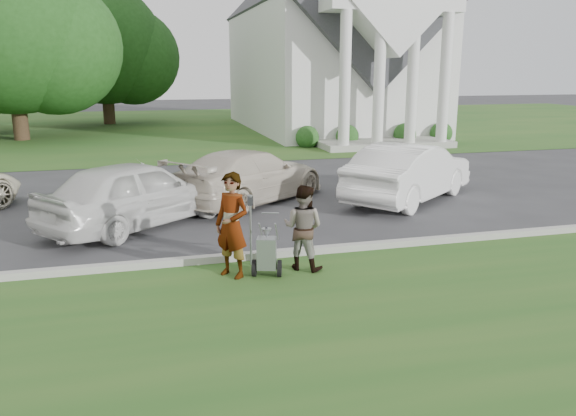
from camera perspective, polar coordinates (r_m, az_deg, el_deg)
name	(u,v)px	position (r m, az deg, el deg)	size (l,w,h in m)	color
ground	(266,268)	(10.40, -2.27, -6.16)	(120.00, 120.00, 0.00)	#333335
grass_strip	(314,343)	(7.74, 2.70, -13.53)	(80.00, 7.00, 0.01)	#23521C
church_lawn	(174,127)	(36.77, -11.55, 8.10)	(80.00, 30.00, 0.01)	#23521C
curb	(260,255)	(10.88, -2.91, -4.82)	(80.00, 0.18, 0.15)	#9E9E93
church	(329,27)	(34.57, 4.19, 17.84)	(9.19, 19.00, 24.10)	white
tree_left	(10,37)	(32.12, -26.37, 15.30)	(10.63, 8.40, 9.71)	#332316
tree_back	(104,51)	(39.59, -18.17, 14.95)	(9.61, 7.60, 8.89)	#332316
striping_cart	(267,254)	(9.89, -2.17, -4.71)	(0.71, 1.10, 0.95)	black
person_left	(232,226)	(9.77, -5.72, -1.84)	(0.68, 0.44, 1.86)	#999999
person_right	(303,228)	(10.13, 1.54, -2.06)	(0.76, 0.59, 1.56)	#999999
parking_meter_near	(250,222)	(10.33, -3.83, -1.39)	(0.10, 0.09, 1.34)	gray
car_b	(136,193)	(13.41, -15.14, 1.48)	(1.87, 4.64, 1.58)	silver
car_c	(249,176)	(15.45, -3.94, 3.28)	(2.03, 4.99, 1.45)	beige
car_d	(409,172)	(15.90, 12.24, 3.59)	(1.69, 4.86, 1.60)	white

